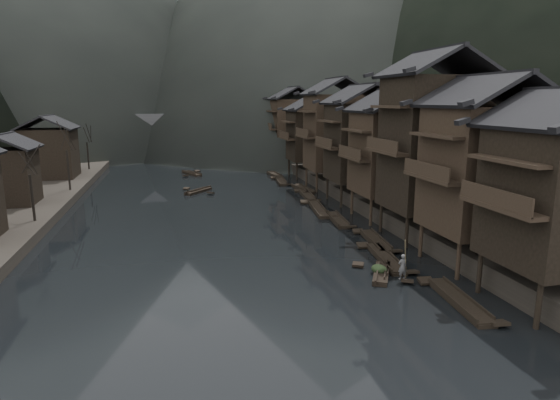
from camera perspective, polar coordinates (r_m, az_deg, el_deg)
name	(u,v)px	position (r m, az deg, el deg)	size (l,w,h in m)	color
water	(236,279)	(31.60, -5.33, -9.53)	(300.00, 300.00, 0.00)	black
right_bank	(415,167)	(79.99, 16.18, 3.86)	(40.00, 200.00, 1.80)	#2D2823
stilt_houses	(367,128)	(52.87, 10.61, 8.67)	(9.00, 67.60, 15.91)	black
bare_trees	(16,164)	(46.48, -29.51, 3.83)	(3.55, 63.27, 7.10)	black
moored_sampans	(323,208)	(50.70, 5.26, -1.01)	(3.49, 55.02, 0.47)	black
midriver_boats	(201,172)	(76.98, -9.56, 3.34)	(7.41, 37.42, 0.44)	black
stone_bridge	(190,132)	(101.44, -10.94, 8.13)	(40.00, 6.00, 9.00)	#4C4C4F
hero_sampan	(382,272)	(32.71, 12.27, -8.62)	(2.86, 4.42, 0.43)	black
cargo_heap	(379,264)	(32.64, 12.02, -7.66)	(1.01, 1.32, 0.61)	black
boatman	(403,263)	(31.48, 14.72, -7.48)	(0.62, 0.41, 1.71)	slate
bamboo_pole	(408,223)	(30.80, 15.32, -2.68)	(0.06, 0.06, 4.23)	#8C7A51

